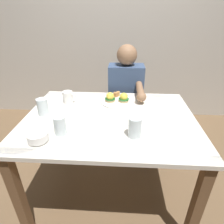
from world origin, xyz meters
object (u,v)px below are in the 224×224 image
object	(u,v)px
fork	(145,112)
diner_person	(126,96)
fruit_bowl	(38,137)
water_glass_extra	(135,128)
eggs_benedict_plate	(117,99)
water_glass_near	(60,127)
dining_table	(110,129)
water_glass_far	(43,108)
coffee_mug	(68,97)

from	to	relation	value
fork	diner_person	bearing A→B (deg)	105.02
fruit_bowl	water_glass_extra	distance (m)	0.56
eggs_benedict_plate	water_glass_near	world-z (taller)	water_glass_near
dining_table	water_glass_far	distance (m)	0.50
fruit_bowl	water_glass_far	bearing A→B (deg)	106.15
water_glass_far	diner_person	bearing A→B (deg)	44.83
water_glass_near	water_glass_far	xyz separation A→B (m)	(-0.20, 0.23, 0.01)
dining_table	fruit_bowl	size ratio (longest dim) A/B	10.00
fruit_bowl	water_glass_near	size ratio (longest dim) A/B	1.02
coffee_mug	fruit_bowl	bearing A→B (deg)	-93.60
eggs_benedict_plate	diner_person	size ratio (longest dim) A/B	0.24
coffee_mug	fork	distance (m)	0.63
eggs_benedict_plate	water_glass_far	xyz separation A→B (m)	(-0.52, -0.24, 0.03)
fruit_bowl	water_glass_extra	xyz separation A→B (m)	(0.55, 0.08, 0.03)
fruit_bowl	diner_person	size ratio (longest dim) A/B	0.11
coffee_mug	diner_person	xyz separation A→B (m)	(0.47, 0.38, -0.14)
fork	water_glass_far	distance (m)	0.74
dining_table	fork	distance (m)	0.29
dining_table	water_glass_far	world-z (taller)	water_glass_far
water_glass_far	water_glass_extra	size ratio (longest dim) A/B	0.97
coffee_mug	fork	xyz separation A→B (m)	(0.61, -0.14, -0.05)
diner_person	dining_table	bearing A→B (deg)	-101.32
dining_table	water_glass_extra	xyz separation A→B (m)	(0.16, -0.22, 0.16)
water_glass_far	water_glass_extra	xyz separation A→B (m)	(0.64, -0.23, 0.00)
dining_table	coffee_mug	xyz separation A→B (m)	(-0.35, 0.22, 0.16)
fruit_bowl	water_glass_near	world-z (taller)	water_glass_near
diner_person	water_glass_extra	bearing A→B (deg)	-86.97
water_glass_extra	diner_person	xyz separation A→B (m)	(-0.04, 0.82, -0.15)
dining_table	diner_person	distance (m)	0.61
water_glass_far	water_glass_extra	distance (m)	0.68
dining_table	eggs_benedict_plate	world-z (taller)	eggs_benedict_plate
fruit_bowl	water_glass_near	bearing A→B (deg)	37.22
eggs_benedict_plate	water_glass_near	xyz separation A→B (m)	(-0.32, -0.47, 0.03)
water_glass_near	diner_person	distance (m)	0.93
coffee_mug	water_glass_far	world-z (taller)	water_glass_far
eggs_benedict_plate	water_glass_far	world-z (taller)	water_glass_far
dining_table	water_glass_near	bearing A→B (deg)	-141.23
fruit_bowl	diner_person	xyz separation A→B (m)	(0.51, 0.91, -0.12)
fruit_bowl	coffee_mug	world-z (taller)	coffee_mug
water_glass_near	water_glass_far	distance (m)	0.30
water_glass_far	fruit_bowl	bearing A→B (deg)	-73.85
dining_table	coffee_mug	distance (m)	0.45
dining_table	water_glass_extra	size ratio (longest dim) A/B	9.57
coffee_mug	water_glass_far	size ratio (longest dim) A/B	0.91
eggs_benedict_plate	fruit_bowl	size ratio (longest dim) A/B	2.25
eggs_benedict_plate	diner_person	distance (m)	0.38
fruit_bowl	eggs_benedict_plate	bearing A→B (deg)	52.42
water_glass_extra	diner_person	size ratio (longest dim) A/B	0.11
fork	water_glass_near	world-z (taller)	water_glass_near
coffee_mug	eggs_benedict_plate	bearing A→B (deg)	4.14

